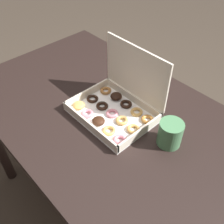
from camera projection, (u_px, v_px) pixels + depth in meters
ground_plane at (109, 204)px, 1.61m from camera, size 8.00×8.00×0.00m
dining_table at (108, 130)px, 1.15m from camera, size 1.28×0.78×0.78m
donut_box at (118, 101)px, 1.04m from camera, size 0.32×0.25×0.26m
coffee_mug at (170, 133)px, 0.92m from camera, size 0.09×0.09×0.10m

